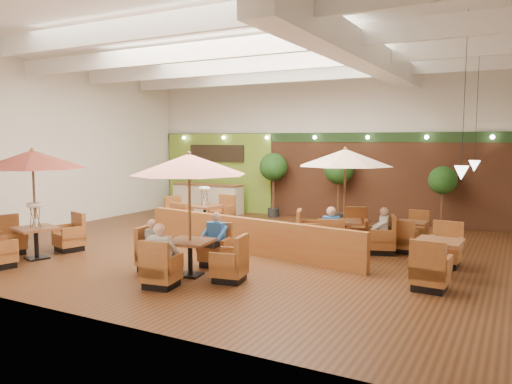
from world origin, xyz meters
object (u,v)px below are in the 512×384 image
Objects in this scene: diner_2 at (154,239)px; diner_4 at (382,225)px; table_1 at (189,192)px; diner_0 at (161,249)px; table_0 at (32,180)px; diner_1 at (215,234)px; topiary_1 at (339,172)px; table_4 at (438,259)px; topiary_0 at (273,169)px; table_2 at (345,181)px; table_5 at (411,234)px; table_3 at (198,216)px; topiary_2 at (443,183)px; booth_divider at (246,236)px; diner_3 at (331,227)px; service_counter at (208,198)px.

diner_4 is (4.15, 4.09, 0.02)m from diner_2.
diner_0 is at bearing -99.84° from table_1.
table_0 reaches higher than diner_4.
table_0 is at bearing 19.32° from diner_1.
topiary_1 reaches higher than diner_1.
table_4 is at bearing -147.31° from diner_4.
table_2 is at bearing -45.31° from topiary_0.
table_1 is at bearing -126.67° from table_5.
diner_4 is (6.24, -0.64, 0.28)m from table_3.
booth_divider is at bearing -123.96° from topiary_2.
topiary_0 is 6.85m from diner_3.
topiary_0 reaches higher than topiary_1.
service_counter reaches higher than table_4.
service_counter is 1.27× the size of table_5.
diner_1 is (4.98, -7.17, 0.18)m from service_counter.
diner_1 is (-0.51, -7.37, -1.05)m from topiary_1.
table_2 is at bearing -69.18° from topiary_1.
table_0 is 8.92m from diner_4.
diner_0 is (4.37, -0.46, -1.19)m from table_0.
topiary_2 is at bearing 1.27° from service_counter.
table_2 is 1.52m from diner_4.
table_5 is 7.39m from diner_0.
table_5 is at bearing 48.02° from booth_divider.
topiary_0 reaches higher than diner_3.
table_0 reaches higher than table_4.
table_3 is at bearing -105.39° from topiary_0.
diner_4 is at bearing 36.76° from booth_divider.
booth_divider is 2.66m from diner_2.
table_5 is 3.34× the size of diner_2.
diner_3 is at bearing -135.75° from diner_1.
topiary_0 reaches higher than diner_4.
topiary_0 is at bearing 118.41° from booth_divider.
table_0 is at bearing -118.73° from topiary_1.
diner_4 is at bearing 42.58° from table_1.
table_2 is 4.06× the size of diner_2.
topiary_0 is at bearing 92.49° from table_0.
booth_divider is 2.43× the size of table_4.
topiary_1 reaches higher than table_4.
diner_0 is at bearing 89.98° from diner_1.
diner_0 is (-0.04, -3.43, 0.31)m from booth_divider.
diner_3 is (-1.90, -5.29, -0.80)m from topiary_2.
table_3 is 1.19× the size of topiary_1.
diner_0 is (4.98, -9.16, 0.20)m from service_counter.
table_2 is (2.09, 1.66, 1.41)m from booth_divider.
booth_divider is 7.93× the size of diner_0.
booth_divider is at bearing 142.15° from diner_2.
table_1 is 0.95× the size of table_3.
diner_1 is (4.37, 1.53, -1.21)m from table_0.
diner_3 reaches higher than booth_divider.
table_1 reaches higher than table_3.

